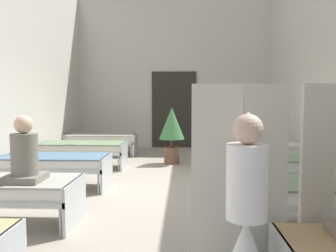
{
  "coord_description": "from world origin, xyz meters",
  "views": [
    {
      "loc": [
        0.31,
        -6.03,
        1.59
      ],
      "look_at": [
        0.0,
        0.98,
        1.02
      ],
      "focal_mm": 37.84,
      "sensor_mm": 36.0,
      "label": 1
    }
  ],
  "objects_px": {
    "bed_left_row_4": "(102,139)",
    "privacy_screen": "(266,185)",
    "bed_right_row_3": "(258,150)",
    "bed_left_row_1": "(1,190)",
    "patient_seated_primary": "(25,157)",
    "bed_right_row_4": "(244,140)",
    "potted_plant": "(172,128)",
    "nurse_near_aisle": "(246,242)",
    "bed_right_row_2": "(280,165)",
    "bed_right_row_1": "(321,194)",
    "bed_left_row_2": "(54,163)",
    "bed_left_row_3": "(83,148)"
  },
  "relations": [
    {
      "from": "nurse_near_aisle",
      "to": "patient_seated_primary",
      "type": "bearing_deg",
      "value": -128.23
    },
    {
      "from": "bed_left_row_3",
      "to": "bed_right_row_3",
      "type": "bearing_deg",
      "value": 0.0
    },
    {
      "from": "bed_left_row_2",
      "to": "nurse_near_aisle",
      "type": "distance_m",
      "value": 4.43
    },
    {
      "from": "bed_right_row_1",
      "to": "privacy_screen",
      "type": "xyz_separation_m",
      "value": [
        -0.95,
        -1.25,
        0.41
      ]
    },
    {
      "from": "bed_left_row_1",
      "to": "potted_plant",
      "type": "height_order",
      "value": "potted_plant"
    },
    {
      "from": "patient_seated_primary",
      "to": "privacy_screen",
      "type": "relative_size",
      "value": 0.47
    },
    {
      "from": "bed_right_row_4",
      "to": "patient_seated_primary",
      "type": "height_order",
      "value": "patient_seated_primary"
    },
    {
      "from": "bed_right_row_1",
      "to": "bed_right_row_3",
      "type": "bearing_deg",
      "value": 90.0
    },
    {
      "from": "bed_right_row_3",
      "to": "patient_seated_primary",
      "type": "relative_size",
      "value": 2.37
    },
    {
      "from": "bed_right_row_3",
      "to": "nurse_near_aisle",
      "type": "relative_size",
      "value": 1.28
    },
    {
      "from": "bed_right_row_4",
      "to": "privacy_screen",
      "type": "bearing_deg",
      "value": -98.11
    },
    {
      "from": "bed_left_row_2",
      "to": "potted_plant",
      "type": "height_order",
      "value": "potted_plant"
    },
    {
      "from": "bed_left_row_4",
      "to": "privacy_screen",
      "type": "distance_m",
      "value": 7.31
    },
    {
      "from": "patient_seated_primary",
      "to": "potted_plant",
      "type": "distance_m",
      "value": 4.58
    },
    {
      "from": "bed_left_row_2",
      "to": "bed_right_row_4",
      "type": "distance_m",
      "value": 5.32
    },
    {
      "from": "bed_right_row_2",
      "to": "nurse_near_aisle",
      "type": "distance_m",
      "value": 3.68
    },
    {
      "from": "bed_right_row_4",
      "to": "bed_left_row_1",
      "type": "bearing_deg",
      "value": -125.89
    },
    {
      "from": "bed_right_row_4",
      "to": "bed_right_row_1",
      "type": "bearing_deg",
      "value": -90.0
    },
    {
      "from": "bed_right_row_3",
      "to": "privacy_screen",
      "type": "xyz_separation_m",
      "value": [
        -0.95,
        -4.86,
        0.41
      ]
    },
    {
      "from": "bed_left_row_1",
      "to": "bed_right_row_3",
      "type": "height_order",
      "value": "same"
    },
    {
      "from": "nurse_near_aisle",
      "to": "privacy_screen",
      "type": "xyz_separation_m",
      "value": [
        0.24,
        0.43,
        0.32
      ]
    },
    {
      "from": "bed_left_row_3",
      "to": "bed_right_row_2",
      "type": "bearing_deg",
      "value": -24.73
    },
    {
      "from": "bed_right_row_1",
      "to": "bed_right_row_4",
      "type": "distance_m",
      "value": 5.41
    },
    {
      "from": "bed_left_row_4",
      "to": "nurse_near_aisle",
      "type": "relative_size",
      "value": 1.28
    },
    {
      "from": "bed_right_row_2",
      "to": "privacy_screen",
      "type": "distance_m",
      "value": 3.23
    },
    {
      "from": "patient_seated_primary",
      "to": "potted_plant",
      "type": "xyz_separation_m",
      "value": [
        1.63,
        4.28,
        -0.02
      ]
    },
    {
      "from": "bed_right_row_2",
      "to": "bed_left_row_4",
      "type": "distance_m",
      "value": 5.32
    },
    {
      "from": "bed_left_row_2",
      "to": "patient_seated_primary",
      "type": "height_order",
      "value": "patient_seated_primary"
    },
    {
      "from": "bed_right_row_3",
      "to": "potted_plant",
      "type": "xyz_separation_m",
      "value": [
        -1.93,
        0.59,
        0.41
      ]
    },
    {
      "from": "bed_right_row_2",
      "to": "privacy_screen",
      "type": "height_order",
      "value": "privacy_screen"
    },
    {
      "from": "bed_right_row_1",
      "to": "potted_plant",
      "type": "relative_size",
      "value": 1.41
    },
    {
      "from": "bed_right_row_1",
      "to": "nurse_near_aisle",
      "type": "distance_m",
      "value": 2.06
    },
    {
      "from": "bed_left_row_2",
      "to": "patient_seated_primary",
      "type": "distance_m",
      "value": 1.96
    },
    {
      "from": "bed_right_row_2",
      "to": "patient_seated_primary",
      "type": "bearing_deg",
      "value": -152.15
    },
    {
      "from": "bed_left_row_4",
      "to": "bed_left_row_1",
      "type": "bearing_deg",
      "value": -90.0
    },
    {
      "from": "patient_seated_primary",
      "to": "privacy_screen",
      "type": "bearing_deg",
      "value": -24.17
    },
    {
      "from": "bed_right_row_3",
      "to": "privacy_screen",
      "type": "distance_m",
      "value": 4.97
    },
    {
      "from": "bed_left_row_3",
      "to": "patient_seated_primary",
      "type": "height_order",
      "value": "patient_seated_primary"
    },
    {
      "from": "bed_right_row_2",
      "to": "bed_right_row_4",
      "type": "height_order",
      "value": "same"
    },
    {
      "from": "bed_right_row_1",
      "to": "potted_plant",
      "type": "distance_m",
      "value": 4.64
    },
    {
      "from": "bed_left_row_1",
      "to": "bed_left_row_4",
      "type": "distance_m",
      "value": 5.41
    },
    {
      "from": "bed_left_row_3",
      "to": "nurse_near_aisle",
      "type": "height_order",
      "value": "nurse_near_aisle"
    },
    {
      "from": "bed_left_row_2",
      "to": "bed_right_row_4",
      "type": "relative_size",
      "value": 1.0
    },
    {
      "from": "bed_left_row_4",
      "to": "privacy_screen",
      "type": "height_order",
      "value": "privacy_screen"
    },
    {
      "from": "bed_left_row_4",
      "to": "bed_right_row_2",
      "type": "bearing_deg",
      "value": -42.65
    },
    {
      "from": "bed_left_row_1",
      "to": "bed_right_row_1",
      "type": "height_order",
      "value": "same"
    },
    {
      "from": "bed_left_row_2",
      "to": "bed_right_row_2",
      "type": "distance_m",
      "value": 3.92
    },
    {
      "from": "bed_left_row_4",
      "to": "potted_plant",
      "type": "height_order",
      "value": "potted_plant"
    },
    {
      "from": "bed_right_row_4",
      "to": "nurse_near_aisle",
      "type": "xyz_separation_m",
      "value": [
        -1.19,
        -7.09,
        0.09
      ]
    },
    {
      "from": "bed_left_row_1",
      "to": "bed_right_row_1",
      "type": "bearing_deg",
      "value": 0.0
    }
  ]
}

